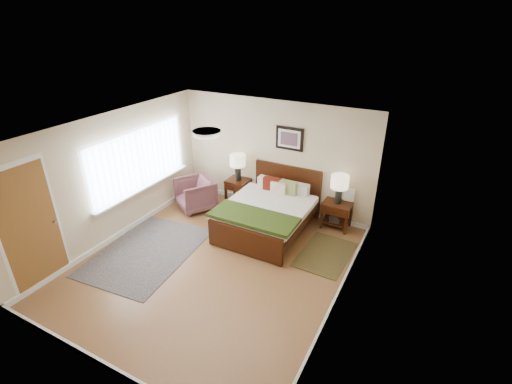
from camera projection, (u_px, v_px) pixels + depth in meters
floor at (215, 264)px, 6.74m from camera, size 5.00×5.00×0.00m
back_wall at (274, 156)px, 8.17m from camera, size 4.50×0.04×2.50m
front_wall at (87, 294)px, 4.20m from camera, size 4.50×0.04×2.50m
left_wall at (113, 178)px, 7.13m from camera, size 0.04×5.00×2.50m
right_wall at (343, 238)px, 5.25m from camera, size 0.04×5.00×2.50m
ceiling at (206, 131)px, 5.64m from camera, size 4.50×5.00×0.02m
window at (141, 160)px, 7.60m from camera, size 0.11×2.72×1.32m
door at (30, 228)px, 5.81m from camera, size 0.06×1.00×2.18m
ceil_fixture at (207, 133)px, 5.65m from camera, size 0.44×0.44×0.08m
bed at (268, 209)px, 7.56m from camera, size 1.68×2.03×1.09m
wall_art at (289, 139)px, 7.80m from camera, size 0.62×0.05×0.50m
nightstand_left at (238, 185)px, 8.65m from camera, size 0.51×0.46×0.61m
nightstand_right at (336, 213)px, 7.72m from camera, size 0.58×0.43×0.57m
lamp_left at (238, 162)px, 8.42m from camera, size 0.36×0.36×0.61m
lamp_right at (340, 184)px, 7.44m from camera, size 0.36×0.36×0.61m
armchair at (195, 194)px, 8.48m from camera, size 1.08×1.09×0.73m
rug_persian at (147, 252)px, 7.07m from camera, size 1.84×2.45×0.01m
rug_navy at (325, 254)px, 7.00m from camera, size 0.92×1.34×0.01m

